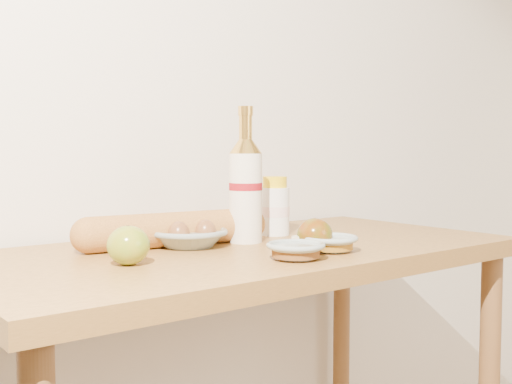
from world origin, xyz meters
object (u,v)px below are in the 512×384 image
table (248,302)px  cream_bottle (275,208)px  baguette (174,229)px  egg_bowl (188,236)px  bourbon_bottle (246,187)px

table → cream_bottle: bearing=32.6°
table → baguette: bearing=143.2°
cream_bottle → egg_bowl: size_ratio=0.79×
cream_bottle → egg_bowl: bearing=-165.0°
bourbon_bottle → cream_bottle: bourbon_bottle is taller
table → egg_bowl: size_ratio=6.57×
egg_bowl → baguette: baguette is taller
cream_bottle → egg_bowl: (-0.27, -0.03, -0.04)m
table → cream_bottle: size_ratio=8.36×
egg_bowl → table: bearing=-33.4°
baguette → bourbon_bottle: bearing=-8.4°
egg_bowl → baguette: bearing=129.0°
bourbon_bottle → cream_bottle: size_ratio=2.14×
table → cream_bottle: cream_bottle is taller
table → bourbon_bottle: (0.03, 0.05, 0.25)m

